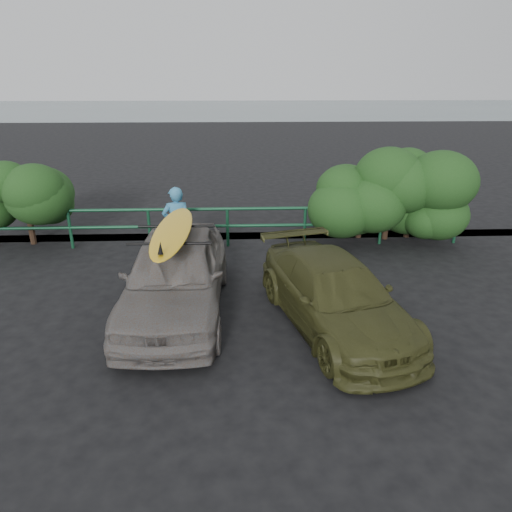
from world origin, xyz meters
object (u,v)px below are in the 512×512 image
at_px(olive_vehicle, 335,295).
at_px(man, 177,225).
at_px(guardrail, 189,227).
at_px(sedan, 176,274).
at_px(surfboard, 173,231).

bearing_deg(olive_vehicle, man, 119.08).
height_order(guardrail, sedan, sedan).
bearing_deg(olive_vehicle, sedan, 151.82).
distance_m(olive_vehicle, man, 4.45).
relative_size(guardrail, sedan, 3.18).
xyz_separation_m(guardrail, surfboard, (0.12, -3.51, 1.07)).
relative_size(sedan, olive_vehicle, 1.07).
height_order(sedan, surfboard, surfboard).
bearing_deg(sedan, guardrail, 92.62).
bearing_deg(man, sedan, 85.60).
bearing_deg(guardrail, olive_vehicle, -54.84).
relative_size(sedan, man, 2.44).
xyz_separation_m(sedan, olive_vehicle, (2.82, -0.66, -0.15)).
bearing_deg(surfboard, man, 96.82).
relative_size(guardrail, man, 7.76).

